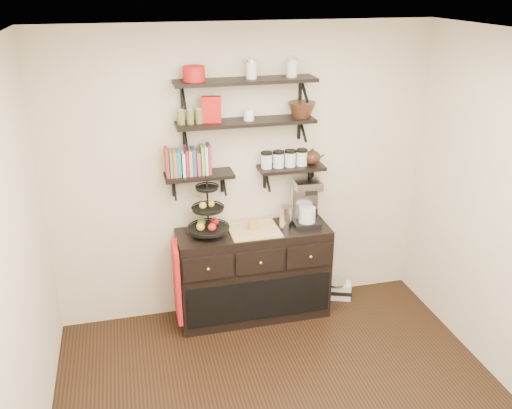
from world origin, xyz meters
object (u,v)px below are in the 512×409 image
object	(u,v)px
radio	(335,289)
sideboard	(254,273)
fruit_stand	(208,216)
coffee_maker	(306,203)

from	to	relation	value
radio	sideboard	bearing A→B (deg)	-153.31
sideboard	fruit_stand	world-z (taller)	fruit_stand
fruit_stand	coffee_maker	bearing A→B (deg)	1.64
sideboard	radio	xyz separation A→B (m)	(0.88, 0.09, -0.36)
coffee_maker	radio	distance (m)	1.09
sideboard	coffee_maker	bearing A→B (deg)	3.43
coffee_maker	radio	world-z (taller)	coffee_maker
coffee_maker	sideboard	bearing A→B (deg)	-173.20
fruit_stand	radio	world-z (taller)	fruit_stand
sideboard	fruit_stand	size ratio (longest dim) A/B	2.62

